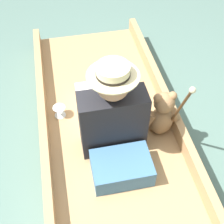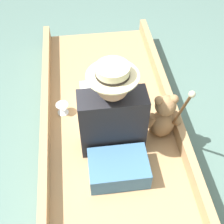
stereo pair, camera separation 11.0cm
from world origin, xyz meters
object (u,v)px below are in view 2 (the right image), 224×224
Objects in this scene: seated_person at (111,111)px; teddy_bear at (163,117)px; wine_glass at (62,107)px; walking_cane at (181,111)px.

teddy_bear is at bearing 1.03° from seated_person.
seated_person is 7.78× the size of wine_glass.
wine_glass is (-0.38, 0.28, -0.21)m from seated_person.
teddy_bear is 0.25m from walking_cane.
walking_cane reaches higher than wine_glass.
teddy_bear is at bearing 116.60° from walking_cane.
walking_cane is at bearing -28.99° from wine_glass.
wine_glass is 0.15× the size of walking_cane.
teddy_bear is 0.85m from wine_glass.
walking_cane is at bearing -13.26° from seated_person.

